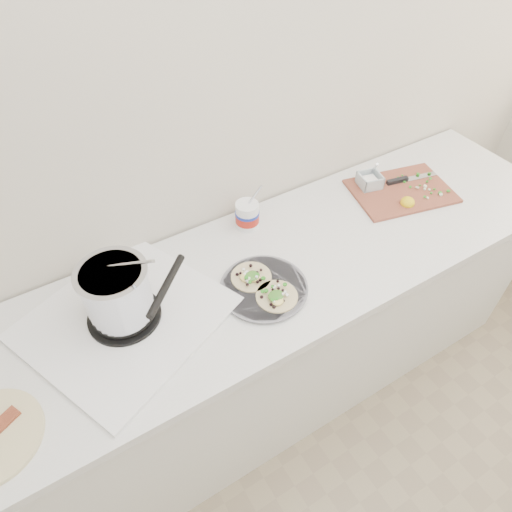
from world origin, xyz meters
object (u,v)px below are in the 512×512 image
tub (248,213)px  stove (120,302)px  taco_plate (264,286)px  cutboard (399,188)px

tub → stove: bearing=-162.0°
taco_plate → cutboard: 0.79m
stove → cutboard: 1.22m
stove → tub: 0.59m
tub → cutboard: 0.67m
stove → taco_plate: 0.47m
stove → tub: (0.56, 0.18, -0.02)m
taco_plate → tub: tub is taller
taco_plate → stove: bearing=164.5°
taco_plate → tub: (0.12, 0.31, 0.05)m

